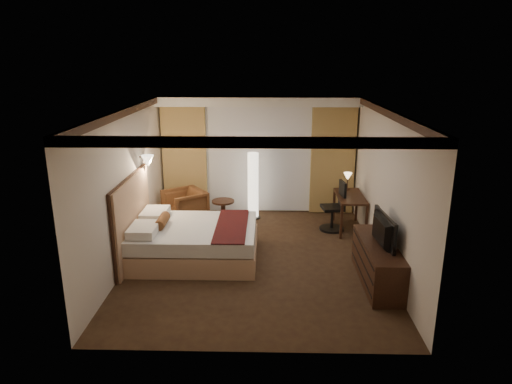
{
  "coord_description": "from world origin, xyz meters",
  "views": [
    {
      "loc": [
        0.2,
        -7.63,
        3.54
      ],
      "look_at": [
        0.0,
        0.4,
        1.15
      ],
      "focal_mm": 32.0,
      "sensor_mm": 36.0,
      "label": 1
    }
  ],
  "objects_px": {
    "side_table": "(223,212)",
    "floor_lamp": "(253,186)",
    "desk": "(349,212)",
    "office_chair": "(333,206)",
    "television": "(379,227)",
    "bed": "(195,242)",
    "dresser": "(377,263)",
    "armchair": "(185,205)"
  },
  "relations": [
    {
      "from": "side_table",
      "to": "desk",
      "type": "bearing_deg",
      "value": -5.24
    },
    {
      "from": "floor_lamp",
      "to": "dresser",
      "type": "height_order",
      "value": "floor_lamp"
    },
    {
      "from": "bed",
      "to": "dresser",
      "type": "bearing_deg",
      "value": -15.12
    },
    {
      "from": "dresser",
      "to": "office_chair",
      "type": "bearing_deg",
      "value": 100.2
    },
    {
      "from": "side_table",
      "to": "floor_lamp",
      "type": "distance_m",
      "value": 0.91
    },
    {
      "from": "armchair",
      "to": "floor_lamp",
      "type": "distance_m",
      "value": 1.58
    },
    {
      "from": "desk",
      "to": "office_chair",
      "type": "bearing_deg",
      "value": -172.27
    },
    {
      "from": "bed",
      "to": "television",
      "type": "xyz_separation_m",
      "value": [
        3.06,
        -0.83,
        0.64
      ]
    },
    {
      "from": "office_chair",
      "to": "dresser",
      "type": "relative_size",
      "value": 0.62
    },
    {
      "from": "side_table",
      "to": "floor_lamp",
      "type": "relative_size",
      "value": 0.35
    },
    {
      "from": "bed",
      "to": "side_table",
      "type": "bearing_deg",
      "value": 79.38
    },
    {
      "from": "armchair",
      "to": "office_chair",
      "type": "bearing_deg",
      "value": 48.69
    },
    {
      "from": "desk",
      "to": "television",
      "type": "distance_m",
      "value": 2.45
    },
    {
      "from": "side_table",
      "to": "dresser",
      "type": "bearing_deg",
      "value": -43.64
    },
    {
      "from": "office_chair",
      "to": "side_table",
      "type": "bearing_deg",
      "value": 164.98
    },
    {
      "from": "office_chair",
      "to": "dresser",
      "type": "xyz_separation_m",
      "value": [
        0.42,
        -2.33,
        -0.2
      ]
    },
    {
      "from": "office_chair",
      "to": "desk",
      "type": "bearing_deg",
      "value": -0.02
    },
    {
      "from": "floor_lamp",
      "to": "television",
      "type": "height_order",
      "value": "floor_lamp"
    },
    {
      "from": "side_table",
      "to": "floor_lamp",
      "type": "xyz_separation_m",
      "value": [
        0.64,
        0.42,
        0.49
      ]
    },
    {
      "from": "bed",
      "to": "desk",
      "type": "xyz_separation_m",
      "value": [
        3.04,
        1.54,
        0.05
      ]
    },
    {
      "from": "bed",
      "to": "desk",
      "type": "relative_size",
      "value": 1.89
    },
    {
      "from": "armchair",
      "to": "dresser",
      "type": "xyz_separation_m",
      "value": [
        3.6,
        -2.67,
        -0.07
      ]
    },
    {
      "from": "bed",
      "to": "office_chair",
      "type": "relative_size",
      "value": 2.06
    },
    {
      "from": "television",
      "to": "desk",
      "type": "bearing_deg",
      "value": -4.08
    },
    {
      "from": "television",
      "to": "bed",
      "type": "bearing_deg",
      "value": 70.17
    },
    {
      "from": "side_table",
      "to": "floor_lamp",
      "type": "height_order",
      "value": "floor_lamp"
    },
    {
      "from": "side_table",
      "to": "office_chair",
      "type": "relative_size",
      "value": 0.51
    },
    {
      "from": "dresser",
      "to": "television",
      "type": "height_order",
      "value": "television"
    },
    {
      "from": "bed",
      "to": "dresser",
      "type": "relative_size",
      "value": 1.27
    },
    {
      "from": "armchair",
      "to": "side_table",
      "type": "bearing_deg",
      "value": 51.59
    },
    {
      "from": "desk",
      "to": "office_chair",
      "type": "height_order",
      "value": "office_chair"
    },
    {
      "from": "office_chair",
      "to": "television",
      "type": "bearing_deg",
      "value": -88.27
    },
    {
      "from": "floor_lamp",
      "to": "dresser",
      "type": "relative_size",
      "value": 0.88
    },
    {
      "from": "armchair",
      "to": "dresser",
      "type": "bearing_deg",
      "value": 18.35
    },
    {
      "from": "office_chair",
      "to": "television",
      "type": "height_order",
      "value": "office_chair"
    },
    {
      "from": "floor_lamp",
      "to": "office_chair",
      "type": "height_order",
      "value": "floor_lamp"
    },
    {
      "from": "floor_lamp",
      "to": "desk",
      "type": "bearing_deg",
      "value": -17.84
    },
    {
      "from": "desk",
      "to": "television",
      "type": "height_order",
      "value": "television"
    },
    {
      "from": "armchair",
      "to": "desk",
      "type": "height_order",
      "value": "armchair"
    },
    {
      "from": "office_chair",
      "to": "television",
      "type": "distance_m",
      "value": 2.4
    },
    {
      "from": "desk",
      "to": "office_chair",
      "type": "xyz_separation_m",
      "value": [
        -0.37,
        -0.05,
        0.16
      ]
    },
    {
      "from": "side_table",
      "to": "television",
      "type": "bearing_deg",
      "value": -43.95
    }
  ]
}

